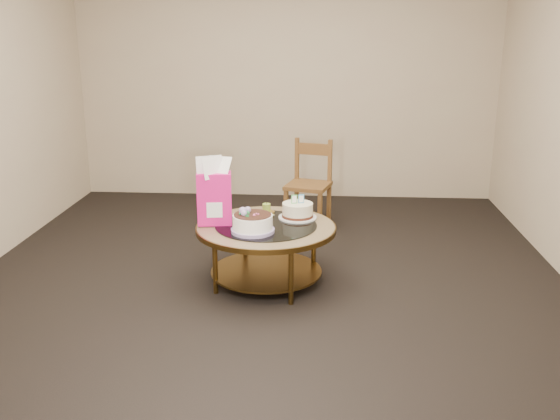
# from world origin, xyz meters

# --- Properties ---
(ground) EXTENTS (5.00, 5.00, 0.00)m
(ground) POSITION_xyz_m (0.00, 0.00, 0.00)
(ground) COLOR black
(ground) RESTS_ON ground
(room_walls) EXTENTS (4.52, 5.02, 2.61)m
(room_walls) POSITION_xyz_m (0.00, 0.00, 1.54)
(room_walls) COLOR tan
(room_walls) RESTS_ON ground
(coffee_table) EXTENTS (1.02, 1.02, 0.46)m
(coffee_table) POSITION_xyz_m (0.00, -0.00, 0.38)
(coffee_table) COLOR brown
(coffee_table) RESTS_ON ground
(decorated_cake) EXTENTS (0.31, 0.31, 0.18)m
(decorated_cake) POSITION_xyz_m (-0.08, -0.16, 0.52)
(decorated_cake) COLOR #9C86BD
(decorated_cake) RESTS_ON coffee_table
(cream_cake) EXTENTS (0.29, 0.29, 0.18)m
(cream_cake) POSITION_xyz_m (0.22, 0.18, 0.51)
(cream_cake) COLOR white
(cream_cake) RESTS_ON coffee_table
(gift_bag) EXTENTS (0.26, 0.21, 0.49)m
(gift_bag) POSITION_xyz_m (-0.37, 0.01, 0.70)
(gift_bag) COLOR #EA1674
(gift_bag) RESTS_ON coffee_table
(pillar_candle) EXTENTS (0.13, 0.13, 0.09)m
(pillar_candle) POSITION_xyz_m (-0.02, 0.27, 0.49)
(pillar_candle) COLOR #E1C35C
(pillar_candle) RESTS_ON coffee_table
(dining_chair) EXTENTS (0.47, 0.47, 0.82)m
(dining_chair) POSITION_xyz_m (0.28, 1.40, 0.42)
(dining_chair) COLOR brown
(dining_chair) RESTS_ON ground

